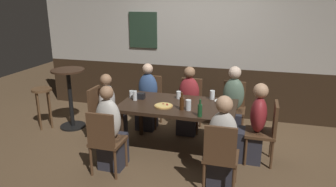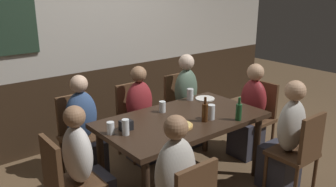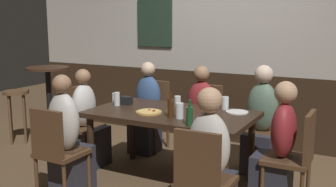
% 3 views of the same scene
% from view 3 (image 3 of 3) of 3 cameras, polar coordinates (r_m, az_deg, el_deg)
% --- Properties ---
extents(ground_plane, '(12.00, 12.00, 0.00)m').
position_cam_3_polar(ground_plane, '(4.33, 0.42, -12.21)').
color(ground_plane, brown).
extents(wall_back, '(6.40, 0.13, 2.60)m').
position_cam_3_polar(wall_back, '(5.52, 8.40, 6.54)').
color(wall_back, '#332316').
rests_on(wall_back, ground_plane).
extents(dining_table, '(1.66, 0.94, 0.74)m').
position_cam_3_polar(dining_table, '(4.12, 0.43, -3.71)').
color(dining_table, black).
rests_on(dining_table, ground_plane).
extents(chair_head_west, '(0.40, 0.40, 0.88)m').
position_cam_3_polar(chair_head_west, '(4.85, -12.76, -3.80)').
color(chair_head_west, '#513521').
rests_on(chair_head_west, ground_plane).
extents(chair_left_near, '(0.40, 0.40, 0.88)m').
position_cam_3_polar(chair_left_near, '(3.88, -15.53, -7.49)').
color(chair_left_near, '#513521').
rests_on(chair_left_near, ground_plane).
extents(chair_mid_far, '(0.40, 0.40, 0.88)m').
position_cam_3_polar(chair_mid_far, '(4.94, 5.22, -3.32)').
color(chair_mid_far, '#513521').
rests_on(chair_mid_far, ground_plane).
extents(chair_right_far, '(0.40, 0.40, 0.88)m').
position_cam_3_polar(chair_right_far, '(4.71, 13.45, -4.24)').
color(chair_right_far, '#513521').
rests_on(chair_right_far, ground_plane).
extents(chair_head_east, '(0.40, 0.40, 0.88)m').
position_cam_3_polar(chair_head_east, '(3.77, 17.60, -8.13)').
color(chair_head_east, '#513521').
rests_on(chair_head_east, ground_plane).
extents(chair_left_far, '(0.40, 0.40, 0.88)m').
position_cam_3_polar(chair_left_far, '(5.25, -2.15, -2.44)').
color(chair_left_far, '#513521').
rests_on(chair_left_far, ground_plane).
extents(chair_right_near, '(0.40, 0.40, 0.88)m').
position_cam_3_polar(chair_right_near, '(3.11, 4.87, -11.71)').
color(chair_right_near, '#513521').
rests_on(chair_right_near, ground_plane).
extents(person_head_west, '(0.37, 0.34, 1.11)m').
position_cam_3_polar(person_head_west, '(4.75, -11.24, -4.41)').
color(person_head_west, '#2D2D38').
rests_on(person_head_west, ground_plane).
extents(person_left_near, '(0.34, 0.37, 1.17)m').
position_cam_3_polar(person_left_near, '(4.00, -13.92, -7.00)').
color(person_left_near, '#2D2D38').
rests_on(person_left_near, ground_plane).
extents(person_mid_far, '(0.34, 0.37, 1.13)m').
position_cam_3_polar(person_mid_far, '(4.80, 4.45, -3.98)').
color(person_mid_far, '#2D2D38').
rests_on(person_mid_far, ground_plane).
extents(person_right_far, '(0.34, 0.37, 1.18)m').
position_cam_3_polar(person_right_far, '(4.56, 12.93, -4.65)').
color(person_right_far, '#2D2D38').
rests_on(person_right_far, ground_plane).
extents(person_head_east, '(0.37, 0.34, 1.14)m').
position_cam_3_polar(person_head_east, '(3.81, 15.17, -8.07)').
color(person_head_east, '#2D2D38').
rests_on(person_head_east, ground_plane).
extents(person_left_far, '(0.34, 0.37, 1.14)m').
position_cam_3_polar(person_left_far, '(5.12, -3.06, -2.98)').
color(person_left_far, '#2D2D38').
rests_on(person_left_far, ground_plane).
extents(person_right_near, '(0.34, 0.37, 1.17)m').
position_cam_3_polar(person_right_near, '(3.25, 6.02, -10.79)').
color(person_right_near, '#2D2D38').
rests_on(person_right_near, ground_plane).
extents(pizza, '(0.26, 0.26, 0.03)m').
position_cam_3_polar(pizza, '(4.05, -2.73, -2.63)').
color(pizza, tan).
rests_on(pizza, dining_table).
extents(tumbler_water, '(0.08, 0.08, 0.15)m').
position_cam_3_polar(tumbler_water, '(3.82, 1.63, -2.55)').
color(tumbler_water, silver).
rests_on(tumbler_water, dining_table).
extents(pint_glass_amber, '(0.06, 0.06, 0.15)m').
position_cam_3_polar(pint_glass_amber, '(4.42, -7.25, -0.91)').
color(pint_glass_amber, silver).
rests_on(pint_glass_amber, dining_table).
extents(pint_glass_pale, '(0.08, 0.08, 0.13)m').
position_cam_3_polar(pint_glass_pale, '(4.25, 8.06, -1.42)').
color(pint_glass_pale, silver).
rests_on(pint_glass_pale, dining_table).
extents(beer_glass_tall, '(0.07, 0.07, 0.12)m').
position_cam_3_polar(beer_glass_tall, '(4.34, 1.35, -1.22)').
color(beer_glass_tall, silver).
rests_on(beer_glass_tall, dining_table).
extents(tumbler_short, '(0.07, 0.07, 0.11)m').
position_cam_3_polar(tumbler_short, '(4.56, -7.45, -0.71)').
color(tumbler_short, silver).
rests_on(tumbler_short, dining_table).
extents(beer_bottle_green, '(0.06, 0.06, 0.23)m').
position_cam_3_polar(beer_bottle_green, '(3.57, 3.07, -3.13)').
color(beer_bottle_green, '#194723').
rests_on(beer_bottle_green, dining_table).
extents(beer_bottle_brown, '(0.06, 0.06, 0.25)m').
position_cam_3_polar(beer_bottle_brown, '(3.85, 0.37, -2.00)').
color(beer_bottle_brown, '#42230F').
rests_on(beer_bottle_brown, dining_table).
extents(plate_white_large, '(0.22, 0.22, 0.01)m').
position_cam_3_polar(plate_white_large, '(4.13, 9.73, -2.59)').
color(plate_white_large, white).
rests_on(plate_white_large, dining_table).
extents(condiment_caddy, '(0.11, 0.09, 0.09)m').
position_cam_3_polar(condiment_caddy, '(4.47, -5.87, -0.99)').
color(condiment_caddy, black).
rests_on(condiment_caddy, dining_table).
extents(side_bar_table, '(0.56, 0.56, 1.05)m').
position_cam_3_polar(side_bar_table, '(5.60, -16.42, -0.81)').
color(side_bar_table, black).
rests_on(side_bar_table, ground_plane).
extents(bar_stool, '(0.34, 0.34, 0.72)m').
position_cam_3_polar(bar_stool, '(5.83, -20.59, -1.14)').
color(bar_stool, brown).
rests_on(bar_stool, ground_plane).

